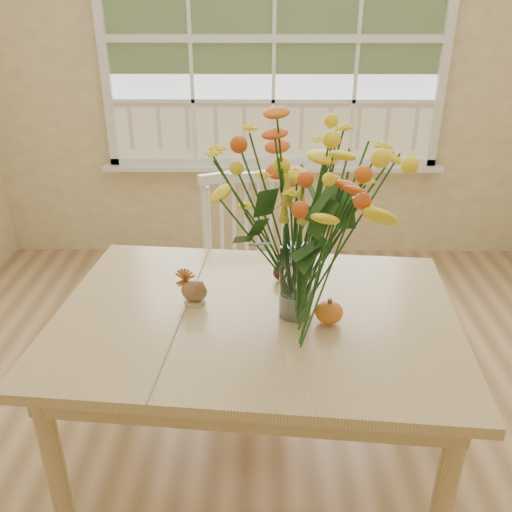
{
  "coord_description": "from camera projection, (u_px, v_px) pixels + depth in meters",
  "views": [
    {
      "loc": [
        -0.08,
        -1.58,
        1.83
      ],
      "look_at": [
        -0.1,
        0.12,
        1.0
      ],
      "focal_mm": 38.0,
      "sensor_mm": 36.0,
      "label": 1
    }
  ],
  "objects": [
    {
      "name": "floor",
      "position": [
        279.0,
        487.0,
        2.23
      ],
      "size": [
        4.0,
        4.5,
        0.01
      ],
      "primitive_type": "cube",
      "color": "#957248",
      "rests_on": "ground"
    },
    {
      "name": "wall_back",
      "position": [
        274.0,
        70.0,
        3.65
      ],
      "size": [
        4.0,
        0.02,
        2.7
      ],
      "primitive_type": "cube",
      "color": "tan",
      "rests_on": "floor"
    },
    {
      "name": "window",
      "position": [
        274.0,
        41.0,
        3.53
      ],
      "size": [
        2.42,
        0.12,
        1.74
      ],
      "color": "silver",
      "rests_on": "wall_back"
    },
    {
      "name": "dining_table",
      "position": [
        256.0,
        334.0,
        2.01
      ],
      "size": [
        1.54,
        1.16,
        0.78
      ],
      "rotation": [
        0.0,
        0.0,
        -0.09
      ],
      "color": "tan",
      "rests_on": "floor"
    },
    {
      "name": "windsor_chair",
      "position": [
        248.0,
        267.0,
        2.76
      ],
      "size": [
        0.51,
        0.49,
        1.01
      ],
      "rotation": [
        0.0,
        0.0,
        0.1
      ],
      "color": "white",
      "rests_on": "floor"
    },
    {
      "name": "flower_vase",
      "position": [
        298.0,
        212.0,
        1.79
      ],
      "size": [
        0.55,
        0.55,
        0.66
      ],
      "color": "white",
      "rests_on": "dining_table"
    },
    {
      "name": "pumpkin",
      "position": [
        329.0,
        313.0,
        1.89
      ],
      "size": [
        0.1,
        0.1,
        0.08
      ],
      "primitive_type": "ellipsoid",
      "color": "#C05D16",
      "rests_on": "dining_table"
    },
    {
      "name": "turkey_figurine",
      "position": [
        194.0,
        291.0,
        2.01
      ],
      "size": [
        0.11,
        0.09,
        0.12
      ],
      "rotation": [
        0.0,
        0.0,
        -0.22
      ],
      "color": "#CCB78C",
      "rests_on": "dining_table"
    },
    {
      "name": "dark_gourd",
      "position": [
        282.0,
        273.0,
        2.17
      ],
      "size": [
        0.13,
        0.09,
        0.07
      ],
      "color": "#38160F",
      "rests_on": "dining_table"
    }
  ]
}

